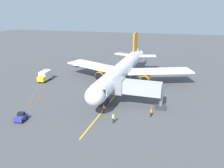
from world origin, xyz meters
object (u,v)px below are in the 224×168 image
at_px(tug_starboard_side, 104,101).
at_px(box_truck_rear_apron, 45,76).
at_px(tug_portside, 21,117).
at_px(jet_bridge, 133,88).
at_px(baggage_cart_near_nose, 77,64).
at_px(safety_cone_nose_left, 34,95).
at_px(airplane, 122,70).
at_px(safety_cone_nose_right, 40,96).
at_px(safety_cone_wing_starboard, 152,107).
at_px(ground_crew_loader, 113,118).
at_px(ground_crew_wing_walker, 104,108).
at_px(ground_crew_marshaller, 151,112).
at_px(safety_cone_wing_port, 31,101).

xyz_separation_m(tug_starboard_side, box_truck_rear_apron, (19.44, -11.29, 0.68)).
height_order(tug_portside, box_truck_rear_apron, box_truck_rear_apron).
height_order(jet_bridge, baggage_cart_near_nose, jet_bridge).
bearing_deg(safety_cone_nose_left, airplane, -145.89).
bearing_deg(box_truck_rear_apron, airplane, -176.44).
height_order(tug_starboard_side, safety_cone_nose_right, tug_starboard_side).
bearing_deg(safety_cone_wing_starboard, ground_crew_loader, 51.34).
bearing_deg(ground_crew_wing_walker, safety_cone_nose_left, -14.25).
bearing_deg(baggage_cart_near_nose, safety_cone_nose_left, 90.57).
distance_m(ground_crew_wing_walker, baggage_cart_near_nose, 36.06).
distance_m(ground_crew_marshaller, safety_cone_nose_left, 26.57).
relative_size(ground_crew_wing_walker, tug_portside, 0.70).
relative_size(ground_crew_wing_walker, box_truck_rear_apron, 0.37).
xyz_separation_m(ground_crew_marshaller, safety_cone_nose_right, (24.48, -3.90, -0.61)).
relative_size(airplane, tug_portside, 16.55).
bearing_deg(tug_starboard_side, airplane, -96.03).
height_order(tug_starboard_side, safety_cone_wing_starboard, tug_starboard_side).
relative_size(ground_crew_marshaller, baggage_cart_near_nose, 0.62).
bearing_deg(tug_portside, tug_starboard_side, -140.16).
bearing_deg(ground_crew_loader, tug_starboard_side, -63.44).
xyz_separation_m(tug_starboard_side, safety_cone_wing_port, (15.20, 2.69, -0.43)).
distance_m(box_truck_rear_apron, safety_cone_wing_starboard, 31.25).
relative_size(jet_bridge, ground_crew_marshaller, 6.72).
bearing_deg(safety_cone_nose_right, baggage_cart_near_nose, -85.72).
distance_m(box_truck_rear_apron, safety_cone_nose_left, 11.20).
relative_size(tug_portside, safety_cone_wing_port, 4.43).
xyz_separation_m(safety_cone_wing_port, safety_cone_wing_starboard, (-24.97, -2.94, 0.00)).
bearing_deg(jet_bridge, ground_crew_wing_walker, 44.85).
distance_m(box_truck_rear_apron, safety_cone_nose_right, 11.97).
height_order(tug_portside, tug_starboard_side, same).
height_order(baggage_cart_near_nose, tug_portside, tug_portside).
bearing_deg(ground_crew_marshaller, tug_starboard_side, -19.75).
bearing_deg(tug_portside, airplane, -120.90).
distance_m(baggage_cart_near_nose, tug_starboard_side, 32.21).
distance_m(baggage_cart_near_nose, box_truck_rear_apron, 16.51).
bearing_deg(safety_cone_nose_right, safety_cone_nose_left, -6.00).
xyz_separation_m(ground_crew_loader, safety_cone_nose_right, (18.33, -7.74, -0.61)).
bearing_deg(safety_cone_wing_port, airplane, -137.26).
bearing_deg(jet_bridge, safety_cone_nose_left, 0.95).
distance_m(ground_crew_wing_walker, ground_crew_loader, 4.40).
height_order(ground_crew_wing_walker, tug_starboard_side, ground_crew_wing_walker).
xyz_separation_m(ground_crew_loader, safety_cone_wing_starboard, (-6.09, -7.62, -0.61)).
xyz_separation_m(airplane, box_truck_rear_apron, (20.77, 1.29, -2.62)).
relative_size(airplane, safety_cone_nose_right, 73.36).
bearing_deg(ground_crew_loader, safety_cone_wing_starboard, -128.66).
xyz_separation_m(safety_cone_nose_right, safety_cone_wing_port, (0.55, 3.06, 0.00)).
xyz_separation_m(safety_cone_nose_left, safety_cone_wing_port, (-1.22, 3.25, 0.00)).
bearing_deg(baggage_cart_near_nose, safety_cone_wing_port, 92.81).
distance_m(ground_crew_wing_walker, safety_cone_wing_port, 16.27).
height_order(safety_cone_nose_right, safety_cone_wing_port, same).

